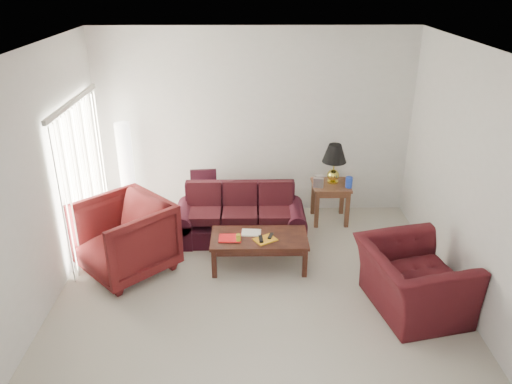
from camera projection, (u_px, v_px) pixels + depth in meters
floor at (257, 296)px, 6.28m from camera, size 5.00×5.00×0.00m
blinds at (83, 178)px, 6.98m from camera, size 0.10×2.00×2.16m
sofa at (240, 215)px, 7.46m from camera, size 1.99×0.96×0.80m
throw_pillow at (204, 182)px, 7.91m from camera, size 0.43×0.24×0.43m
end_table at (330, 202)px, 8.03m from camera, size 0.62×0.62×0.64m
table_lamp at (334, 164)px, 7.83m from camera, size 0.44×0.44×0.64m
clock at (318, 183)px, 7.75m from camera, size 0.16×0.09×0.16m
blue_canister at (349, 182)px, 7.75m from camera, size 0.13×0.13×0.17m
picture_frame at (319, 176)px, 7.99m from camera, size 0.15×0.18×0.05m
floor_lamp at (127, 172)px, 7.89m from camera, size 0.35×0.35×1.64m
armchair_left at (124, 237)px, 6.61m from camera, size 1.55×1.55×1.01m
armchair_right at (412, 280)px, 5.89m from camera, size 1.31×1.43×0.80m
coffee_table at (259, 251)px, 6.82m from camera, size 1.44×1.03×0.46m
magazine_red at (230, 238)px, 6.67m from camera, size 0.30×0.23×0.02m
magazine_white at (251, 233)px, 6.81m from camera, size 0.28×0.22×0.01m
magazine_orange at (265, 240)px, 6.64m from camera, size 0.35×0.33×0.02m
remote_a at (261, 239)px, 6.61m from camera, size 0.06×0.18×0.02m
remote_b at (271, 236)px, 6.69m from camera, size 0.09×0.16×0.02m
yellow_glass at (238, 238)px, 6.58m from camera, size 0.08×0.08×0.11m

